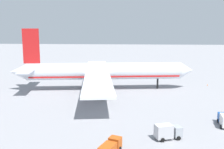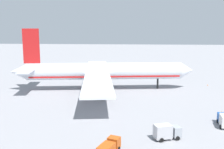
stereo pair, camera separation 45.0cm
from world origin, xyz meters
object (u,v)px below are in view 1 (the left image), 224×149
(service_truck_0, at_px, (167,131))
(airliner, at_px, (101,72))
(traffic_cone_1, at_px, (222,112))
(traffic_cone_3, at_px, (207,85))
(traffic_cone_0, at_px, (172,76))
(service_truck_5, at_px, (110,147))
(traffic_cone_2, at_px, (66,72))

(service_truck_0, bearing_deg, airliner, 113.25)
(airliner, xyz_separation_m, service_truck_0, (19.17, -44.61, -5.12))
(traffic_cone_1, bearing_deg, traffic_cone_3, 80.66)
(traffic_cone_0, distance_m, traffic_cone_3, 22.83)
(service_truck_5, xyz_separation_m, traffic_cone_0, (23.03, 82.15, -1.11))
(service_truck_5, distance_m, traffic_cone_1, 39.07)
(traffic_cone_2, xyz_separation_m, traffic_cone_3, (66.04, -28.20, 0.00))
(traffic_cone_3, bearing_deg, service_truck_5, -118.92)
(service_truck_5, bearing_deg, traffic_cone_0, 74.34)
(service_truck_0, bearing_deg, traffic_cone_1, 47.48)
(airliner, relative_size, traffic_cone_3, 132.95)
(traffic_cone_1, height_order, traffic_cone_2, same)
(traffic_cone_0, relative_size, traffic_cone_3, 1.00)
(traffic_cone_1, bearing_deg, traffic_cone_0, 95.72)
(service_truck_5, bearing_deg, service_truck_0, 34.42)
(service_truck_0, xyz_separation_m, traffic_cone_0, (11.74, 74.41, -1.43))
(service_truck_5, distance_m, traffic_cone_0, 85.32)
(service_truck_0, height_order, traffic_cone_2, service_truck_0)
(traffic_cone_2, bearing_deg, traffic_cone_0, -8.79)
(airliner, bearing_deg, traffic_cone_2, 121.77)
(traffic_cone_3, bearing_deg, traffic_cone_1, -99.34)
(service_truck_5, xyz_separation_m, traffic_cone_2, (-31.56, 90.59, -1.11))
(traffic_cone_2, bearing_deg, airliner, -58.23)
(traffic_cone_1, xyz_separation_m, traffic_cone_2, (-60.15, 63.99, 0.00))
(service_truck_0, distance_m, traffic_cone_3, 59.38)
(service_truck_0, height_order, traffic_cone_3, service_truck_0)
(traffic_cone_2, bearing_deg, traffic_cone_3, -23.12)
(airliner, distance_m, traffic_cone_1, 45.12)
(traffic_cone_1, bearing_deg, airliner, 144.78)
(traffic_cone_3, bearing_deg, traffic_cone_2, 156.88)
(airliner, bearing_deg, traffic_cone_1, -35.22)
(traffic_cone_2, relative_size, traffic_cone_3, 1.00)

